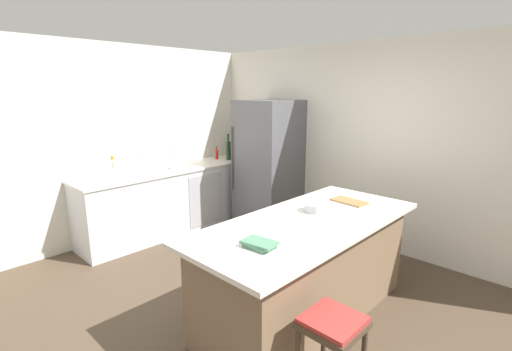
% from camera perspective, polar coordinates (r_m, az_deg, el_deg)
% --- Properties ---
extents(ground_plane, '(7.20, 7.20, 0.00)m').
position_cam_1_polar(ground_plane, '(3.71, -3.31, -19.56)').
color(ground_plane, '#4C3D2D').
extents(wall_rear, '(6.00, 0.10, 2.60)m').
position_cam_1_polar(wall_rear, '(4.97, 15.89, 4.56)').
color(wall_rear, silver).
rests_on(wall_rear, ground_plane).
extents(wall_left, '(0.10, 6.00, 2.60)m').
position_cam_1_polar(wall_left, '(5.24, -22.12, 4.51)').
color(wall_left, silver).
rests_on(wall_left, ground_plane).
extents(counter_run_left, '(0.66, 2.75, 0.92)m').
position_cam_1_polar(counter_run_left, '(5.45, -12.63, -3.58)').
color(counter_run_left, silver).
rests_on(counter_run_left, ground_plane).
extents(kitchen_island, '(1.00, 2.28, 0.90)m').
position_cam_1_polar(kitchen_island, '(3.40, 7.89, -14.01)').
color(kitchen_island, '#7A6047').
rests_on(kitchen_island, ground_plane).
extents(refrigerator, '(0.80, 0.79, 1.87)m').
position_cam_1_polar(refrigerator, '(5.38, 1.92, 1.72)').
color(refrigerator, '#56565B').
rests_on(refrigerator, ground_plane).
extents(bar_stool, '(0.36, 0.36, 0.63)m').
position_cam_1_polar(bar_stool, '(2.55, 11.76, -22.99)').
color(bar_stool, '#473828').
rests_on(bar_stool, ground_plane).
extents(sink_faucet, '(0.15, 0.05, 0.30)m').
position_cam_1_polar(sink_faucet, '(5.14, -17.11, 2.19)').
color(sink_faucet, silver).
rests_on(sink_faucet, counter_run_left).
extents(flower_vase, '(0.08, 0.08, 0.29)m').
position_cam_1_polar(flower_vase, '(4.95, -21.36, 0.74)').
color(flower_vase, silver).
rests_on(flower_vase, counter_run_left).
extents(paper_towel_roll, '(0.14, 0.14, 0.31)m').
position_cam_1_polar(paper_towel_roll, '(5.27, -12.94, 2.45)').
color(paper_towel_roll, gray).
rests_on(paper_towel_roll, counter_run_left).
extents(olive_oil_bottle, '(0.05, 0.05, 0.32)m').
position_cam_1_polar(olive_oil_bottle, '(6.13, -3.53, 4.15)').
color(olive_oil_bottle, olive).
rests_on(olive_oil_bottle, counter_run_left).
extents(gin_bottle, '(0.07, 0.07, 0.29)m').
position_cam_1_polar(gin_bottle, '(5.97, -3.12, 3.83)').
color(gin_bottle, '#8CB79E').
rests_on(gin_bottle, counter_run_left).
extents(whiskey_bottle, '(0.07, 0.07, 0.28)m').
position_cam_1_polar(whiskey_bottle, '(5.90, -3.90, 3.67)').
color(whiskey_bottle, brown).
rests_on(whiskey_bottle, counter_run_left).
extents(wine_bottle, '(0.07, 0.07, 0.41)m').
position_cam_1_polar(wine_bottle, '(5.82, -4.36, 4.03)').
color(wine_bottle, '#19381E').
rests_on(wine_bottle, counter_run_left).
extents(hot_sauce_bottle, '(0.05, 0.05, 0.20)m').
position_cam_1_polar(hot_sauce_bottle, '(5.90, -6.15, 3.31)').
color(hot_sauce_bottle, red).
rests_on(hot_sauce_bottle, counter_run_left).
extents(cookbook_stack, '(0.27, 0.19, 0.05)m').
position_cam_1_polar(cookbook_stack, '(2.66, 0.53, -10.64)').
color(cookbook_stack, '#4C7F60').
rests_on(cookbook_stack, kitchen_island).
extents(mixing_bowl, '(0.21, 0.21, 0.08)m').
position_cam_1_polar(mixing_bowl, '(3.44, 9.22, -4.93)').
color(mixing_bowl, '#B2B5BA').
rests_on(mixing_bowl, kitchen_island).
extents(cutting_board, '(0.36, 0.21, 0.02)m').
position_cam_1_polar(cutting_board, '(3.80, 14.32, -3.92)').
color(cutting_board, '#9E7042').
rests_on(cutting_board, kitchen_island).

